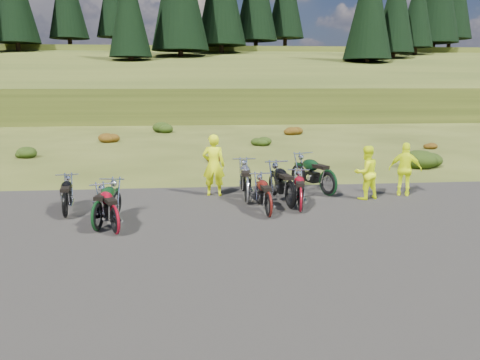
{
  "coord_description": "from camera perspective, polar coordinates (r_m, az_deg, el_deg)",
  "views": [
    {
      "loc": [
        -1.07,
        -11.25,
        3.44
      ],
      "look_at": [
        0.09,
        1.09,
        0.86
      ],
      "focal_mm": 35.0,
      "sensor_mm": 36.0,
      "label": 1
    }
  ],
  "objects": [
    {
      "name": "motorcycle_7",
      "position": [
        14.66,
        10.65,
        -2.0
      ],
      "size": [
        1.63,
        2.41,
        1.2
      ],
      "primitive_type": null,
      "rotation": [
        0.0,
        0.0,
        1.99
      ],
      "color": "black",
      "rests_on": "ground"
    },
    {
      "name": "hill_plateau",
      "position": [
        121.3,
        -4.94,
        10.11
      ],
      "size": [
        300.0,
        90.0,
        9.17
      ],
      "primitive_type": "cube",
      "color": "#344115",
      "rests_on": "ground"
    },
    {
      "name": "conifer_26",
      "position": [
        64.93,
        15.54,
        20.17
      ],
      "size": [
        6.16,
        6.16,
        16.0
      ],
      "color": "black",
      "rests_on": "ground"
    },
    {
      "name": "shrub_2",
      "position": [
        28.48,
        -15.78,
        5.18
      ],
      "size": [
        1.3,
        1.3,
        0.77
      ],
      "primitive_type": "ellipsoid",
      "color": "#5F2C0B",
      "rests_on": "ground"
    },
    {
      "name": "motorcycle_2",
      "position": [
        11.55,
        -16.89,
        -6.08
      ],
      "size": [
        0.98,
        2.09,
        1.05
      ],
      "primitive_type": null,
      "rotation": [
        0.0,
        0.0,
        1.41
      ],
      "color": "black",
      "rests_on": "ground"
    },
    {
      "name": "gravel_pad",
      "position": [
        9.93,
        1.16,
        -8.5
      ],
      "size": [
        20.0,
        12.0,
        0.04
      ],
      "primitive_type": "cube",
      "color": "black",
      "rests_on": "ground"
    },
    {
      "name": "person_right_a",
      "position": [
        14.35,
        15.09,
        0.77
      ],
      "size": [
        0.92,
        0.8,
        1.6
      ],
      "primitive_type": "imported",
      "rotation": [
        0.0,
        0.0,
        3.43
      ],
      "color": "#D3E70C",
      "rests_on": "ground"
    },
    {
      "name": "shrub_3",
      "position": [
        33.36,
        -9.25,
        6.51
      ],
      "size": [
        1.56,
        1.56,
        0.92
      ],
      "primitive_type": "ellipsoid",
      "color": "black",
      "rests_on": "ground"
    },
    {
      "name": "shrub_1",
      "position": [
        24.14,
        -24.79,
        3.23
      ],
      "size": [
        1.03,
        1.03,
        0.61
      ],
      "primitive_type": "ellipsoid",
      "color": "black",
      "rests_on": "ground"
    },
    {
      "name": "shrub_8",
      "position": [
        26.84,
        21.94,
        4.05
      ],
      "size": [
        0.77,
        0.77,
        0.45
      ],
      "primitive_type": "ellipsoid",
      "color": "#5F2C0B",
      "rests_on": "ground"
    },
    {
      "name": "conifer_28",
      "position": [
        80.68,
        20.87,
        19.11
      ],
      "size": [
        5.28,
        5.28,
        14.0
      ],
      "color": "black",
      "rests_on": "ground"
    },
    {
      "name": "motorcycle_1",
      "position": [
        11.19,
        -14.88,
        -6.55
      ],
      "size": [
        1.37,
        2.03,
        1.01
      ],
      "primitive_type": null,
      "rotation": [
        0.0,
        0.0,
        1.99
      ],
      "color": "maroon",
      "rests_on": "ground"
    },
    {
      "name": "conifer_21",
      "position": [
        62.43,
        -13.43,
        19.88
      ],
      "size": [
        5.28,
        5.28,
        14.0
      ],
      "color": "black",
      "rests_on": "ground"
    },
    {
      "name": "motorcycle_6",
      "position": [
        12.71,
        7.33,
        -4.03
      ],
      "size": [
        0.94,
        1.99,
        1.0
      ],
      "primitive_type": null,
      "rotation": [
        0.0,
        0.0,
        1.41
      ],
      "color": "maroon",
      "rests_on": "ground"
    },
    {
      "name": "ground",
      "position": [
        11.81,
        0.05,
        -5.16
      ],
      "size": [
        300.0,
        300.0,
        0.0
      ],
      "primitive_type": "plane",
      "color": "#363E14",
      "rests_on": "ground"
    },
    {
      "name": "shrub_6",
      "position": [
        31.86,
        6.4,
        6.2
      ],
      "size": [
        1.3,
        1.3,
        0.77
      ],
      "primitive_type": "ellipsoid",
      "color": "#5F2C0B",
      "rests_on": "ground"
    },
    {
      "name": "motorcycle_5",
      "position": [
        13.04,
        6.13,
        -3.59
      ],
      "size": [
        1.07,
        2.3,
        1.16
      ],
      "primitive_type": null,
      "rotation": [
        0.0,
        0.0,
        1.72
      ],
      "color": "black",
      "rests_on": "ground"
    },
    {
      "name": "conifer_27",
      "position": [
        72.73,
        18.5,
        19.61
      ],
      "size": [
        5.72,
        5.72,
        15.0
      ],
      "color": "black",
      "rests_on": "ground"
    },
    {
      "name": "shrub_4",
      "position": [
        20.71,
        -3.46,
        2.83
      ],
      "size": [
        0.77,
        0.77,
        0.45
      ],
      "primitive_type": "ellipsoid",
      "color": "#5F2C0B",
      "rests_on": "ground"
    },
    {
      "name": "motorcycle_3",
      "position": [
        13.51,
        0.86,
        -2.98
      ],
      "size": [
        0.8,
        2.21,
        1.15
      ],
      "primitive_type": null,
      "rotation": [
        0.0,
        0.0,
        1.54
      ],
      "color": "#A4A5A9",
      "rests_on": "ground"
    },
    {
      "name": "hill_slope",
      "position": [
        61.36,
        -4.41,
        8.53
      ],
      "size": [
        300.0,
        45.97,
        9.37
      ],
      "primitive_type": null,
      "rotation": [
        0.14,
        0.0,
        0.0
      ],
      "color": "#344115",
      "rests_on": "ground"
    },
    {
      "name": "person_right_b",
      "position": [
        15.15,
        19.49,
        1.13
      ],
      "size": [
        1.04,
        0.76,
        1.64
      ],
      "primitive_type": "imported",
      "rotation": [
        0.0,
        0.0,
        2.71
      ],
      "color": "#D3E70C",
      "rests_on": "ground"
    },
    {
      "name": "motorcycle_4",
      "position": [
        12.16,
        3.5,
        -4.69
      ],
      "size": [
        0.77,
        1.93,
        0.99
      ],
      "primitive_type": null,
      "rotation": [
        0.0,
        0.0,
        1.64
      ],
      "color": "#4C110C",
      "rests_on": "ground"
    },
    {
      "name": "shrub_7",
      "position": [
        20.82,
        21.46,
        2.73
      ],
      "size": [
        1.56,
        1.56,
        0.92
      ],
      "primitive_type": "ellipsoid",
      "color": "black",
      "rests_on": "ground"
    },
    {
      "name": "person_middle",
      "position": [
        14.29,
        -3.24,
        1.71
      ],
      "size": [
        0.75,
        0.55,
        1.89
      ],
      "primitive_type": "imported",
      "rotation": [
        0.0,
        0.0,
        2.99
      ],
      "color": "#D3E70C",
      "rests_on": "ground"
    },
    {
      "name": "motorcycle_0",
      "position": [
        12.9,
        -20.46,
        -4.46
      ],
      "size": [
        0.91,
        1.94,
        0.97
      ],
      "primitive_type": null,
      "rotation": [
        0.0,
        0.0,
        1.73
      ],
      "color": "black",
      "rests_on": "ground"
    },
    {
      "name": "shrub_5",
      "position": [
        26.19,
        2.51,
        4.89
      ],
      "size": [
        1.03,
        1.03,
        0.61
      ],
      "primitive_type": "ellipsoid",
      "color": "black",
      "rests_on": "ground"
    }
  ]
}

